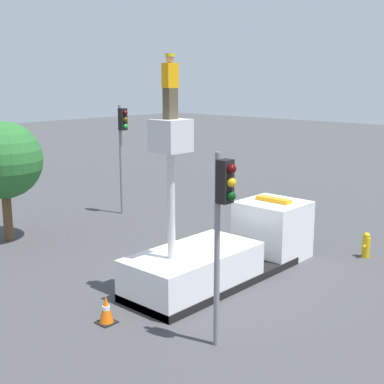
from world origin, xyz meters
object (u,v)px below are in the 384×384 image
at_px(traffic_light_across, 122,138).
at_px(fire_hydrant, 366,245).
at_px(tree_left_bg, 3,161).
at_px(bucket_truck, 228,251).
at_px(traffic_cone_rear, 106,310).
at_px(worker, 170,86).
at_px(traffic_light_pole, 222,212).

height_order(traffic_light_across, fire_hydrant, traffic_light_across).
bearing_deg(tree_left_bg, bucket_truck, -72.33).
bearing_deg(traffic_cone_rear, worker, -5.44).
bearing_deg(traffic_light_pole, bucket_truck, 36.78).
bearing_deg(traffic_light_across, traffic_light_pole, -120.64).
distance_m(traffic_light_across, tree_left_bg, 5.93).
xyz_separation_m(traffic_cone_rear, tree_left_bg, (2.03, 8.68, 2.86)).
xyz_separation_m(bucket_truck, tree_left_bg, (-2.83, 8.90, 2.39)).
bearing_deg(traffic_cone_rear, bucket_truck, -2.54).
relative_size(bucket_truck, worker, 4.28).
distance_m(traffic_light_pole, traffic_cone_rear, 4.40).
bearing_deg(traffic_light_pole, traffic_light_across, 59.36).
height_order(worker, traffic_cone_rear, worker).
bearing_deg(traffic_light_across, fire_hydrant, -81.06).
bearing_deg(tree_left_bg, traffic_cone_rear, -103.13).
distance_m(bucket_truck, worker, 5.90).
xyz_separation_m(fire_hydrant, tree_left_bg, (-7.69, 11.43, 2.78)).
bearing_deg(tree_left_bg, traffic_light_across, -1.22).
relative_size(worker, traffic_cone_rear, 2.23).
bearing_deg(traffic_cone_rear, traffic_light_pole, -70.85).
xyz_separation_m(traffic_light_across, traffic_cone_rear, (-7.94, -8.55, -3.28)).
bearing_deg(traffic_light_pole, fire_hydrant, 2.04).
height_order(traffic_cone_rear, tree_left_bg, tree_left_bg).
distance_m(bucket_truck, fire_hydrant, 5.49).
bearing_deg(bucket_truck, traffic_light_across, 70.65).
relative_size(traffic_light_pole, traffic_cone_rear, 6.04).
height_order(bucket_truck, fire_hydrant, bucket_truck).
bearing_deg(traffic_light_across, tree_left_bg, 178.78).
height_order(fire_hydrant, tree_left_bg, tree_left_bg).
height_order(worker, tree_left_bg, worker).
bearing_deg(traffic_cone_rear, tree_left_bg, 76.87).
height_order(traffic_light_across, tree_left_bg, traffic_light_across).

